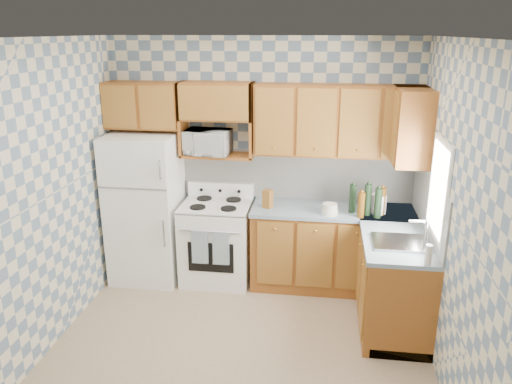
# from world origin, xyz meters

# --- Properties ---
(floor) EXTENTS (3.40, 3.40, 0.00)m
(floor) POSITION_xyz_m (0.00, 0.00, 0.00)
(floor) COLOR #90775C
(floor) RESTS_ON ground
(back_wall) EXTENTS (3.40, 0.02, 2.70)m
(back_wall) POSITION_xyz_m (0.00, 1.60, 1.35)
(back_wall) COLOR slate
(back_wall) RESTS_ON ground
(right_wall) EXTENTS (0.02, 3.20, 2.70)m
(right_wall) POSITION_xyz_m (1.70, 0.00, 1.35)
(right_wall) COLOR slate
(right_wall) RESTS_ON ground
(backsplash_back) EXTENTS (2.60, 0.02, 0.56)m
(backsplash_back) POSITION_xyz_m (0.40, 1.59, 1.20)
(backsplash_back) COLOR silver
(backsplash_back) RESTS_ON back_wall
(backsplash_right) EXTENTS (0.02, 1.60, 0.56)m
(backsplash_right) POSITION_xyz_m (1.69, 0.80, 1.20)
(backsplash_right) COLOR silver
(backsplash_right) RESTS_ON right_wall
(refrigerator) EXTENTS (0.75, 0.70, 1.68)m
(refrigerator) POSITION_xyz_m (-1.27, 1.25, 0.84)
(refrigerator) COLOR white
(refrigerator) RESTS_ON floor
(stove_body) EXTENTS (0.76, 0.65, 0.90)m
(stove_body) POSITION_xyz_m (-0.47, 1.28, 0.45)
(stove_body) COLOR white
(stove_body) RESTS_ON floor
(cooktop) EXTENTS (0.76, 0.65, 0.02)m
(cooktop) POSITION_xyz_m (-0.47, 1.28, 0.91)
(cooktop) COLOR silver
(cooktop) RESTS_ON stove_body
(backguard) EXTENTS (0.76, 0.08, 0.17)m
(backguard) POSITION_xyz_m (-0.47, 1.55, 1.00)
(backguard) COLOR white
(backguard) RESTS_ON cooktop
(dish_towel_left) EXTENTS (0.18, 0.02, 0.37)m
(dish_towel_left) POSITION_xyz_m (-0.58, 0.93, 0.54)
(dish_towel_left) COLOR navy
(dish_towel_left) RESTS_ON stove_body
(dish_towel_right) EXTENTS (0.18, 0.02, 0.37)m
(dish_towel_right) POSITION_xyz_m (-0.35, 0.93, 0.54)
(dish_towel_right) COLOR navy
(dish_towel_right) RESTS_ON stove_body
(base_cabinets_back) EXTENTS (1.75, 0.60, 0.88)m
(base_cabinets_back) POSITION_xyz_m (0.82, 1.30, 0.44)
(base_cabinets_back) COLOR brown
(base_cabinets_back) RESTS_ON floor
(base_cabinets_right) EXTENTS (0.60, 1.60, 0.88)m
(base_cabinets_right) POSITION_xyz_m (1.40, 0.80, 0.44)
(base_cabinets_right) COLOR brown
(base_cabinets_right) RESTS_ON floor
(countertop_back) EXTENTS (1.77, 0.63, 0.04)m
(countertop_back) POSITION_xyz_m (0.82, 1.30, 0.90)
(countertop_back) COLOR gray
(countertop_back) RESTS_ON base_cabinets_back
(countertop_right) EXTENTS (0.63, 1.60, 0.04)m
(countertop_right) POSITION_xyz_m (1.40, 0.80, 0.90)
(countertop_right) COLOR gray
(countertop_right) RESTS_ON base_cabinets_right
(upper_cabinets_back) EXTENTS (1.75, 0.33, 0.74)m
(upper_cabinets_back) POSITION_xyz_m (0.82, 1.44, 1.85)
(upper_cabinets_back) COLOR brown
(upper_cabinets_back) RESTS_ON back_wall
(upper_cabinets_fridge) EXTENTS (0.82, 0.33, 0.50)m
(upper_cabinets_fridge) POSITION_xyz_m (-1.29, 1.44, 1.97)
(upper_cabinets_fridge) COLOR brown
(upper_cabinets_fridge) RESTS_ON back_wall
(upper_cabinets_right) EXTENTS (0.33, 0.70, 0.74)m
(upper_cabinets_right) POSITION_xyz_m (1.53, 1.25, 1.85)
(upper_cabinets_right) COLOR brown
(upper_cabinets_right) RESTS_ON right_wall
(microwave_shelf) EXTENTS (0.80, 0.33, 0.03)m
(microwave_shelf) POSITION_xyz_m (-0.47, 1.44, 1.44)
(microwave_shelf) COLOR brown
(microwave_shelf) RESTS_ON back_wall
(microwave) EXTENTS (0.51, 0.37, 0.27)m
(microwave) POSITION_xyz_m (-0.57, 1.41, 1.58)
(microwave) COLOR white
(microwave) RESTS_ON microwave_shelf
(sink) EXTENTS (0.48, 0.40, 0.03)m
(sink) POSITION_xyz_m (1.40, 0.45, 0.93)
(sink) COLOR #B7B7BC
(sink) RESTS_ON countertop_right
(window) EXTENTS (0.02, 0.66, 0.86)m
(window) POSITION_xyz_m (1.69, 0.45, 1.45)
(window) COLOR white
(window) RESTS_ON right_wall
(bottle_0) EXTENTS (0.07, 0.07, 0.33)m
(bottle_0) POSITION_xyz_m (1.16, 1.15, 1.09)
(bottle_0) COLOR black
(bottle_0) RESTS_ON countertop_back
(bottle_1) EXTENTS (0.07, 0.07, 0.31)m
(bottle_1) POSITION_xyz_m (1.26, 1.09, 1.08)
(bottle_1) COLOR black
(bottle_1) RESTS_ON countertop_back
(bottle_2) EXTENTS (0.07, 0.07, 0.29)m
(bottle_2) POSITION_xyz_m (1.31, 1.19, 1.06)
(bottle_2) COLOR #56330D
(bottle_2) RESTS_ON countertop_back
(bottle_3) EXTENTS (0.07, 0.07, 0.27)m
(bottle_3) POSITION_xyz_m (1.09, 1.07, 1.05)
(bottle_3) COLOR #56330D
(bottle_3) RESTS_ON countertop_back
(bottle_4) EXTENTS (0.07, 0.07, 0.30)m
(bottle_4) POSITION_xyz_m (1.01, 1.21, 1.07)
(bottle_4) COLOR black
(bottle_4) RESTS_ON countertop_back
(knife_block) EXTENTS (0.12, 0.12, 0.20)m
(knife_block) POSITION_xyz_m (0.11, 1.23, 1.02)
(knife_block) COLOR brown
(knife_block) RESTS_ON countertop_back
(electric_kettle) EXTENTS (0.16, 0.16, 0.20)m
(electric_kettle) POSITION_xyz_m (1.28, 1.22, 1.02)
(electric_kettle) COLOR white
(electric_kettle) RESTS_ON countertop_back
(food_containers) EXTENTS (0.17, 0.17, 0.11)m
(food_containers) POSITION_xyz_m (0.78, 1.12, 0.98)
(food_containers) COLOR beige
(food_containers) RESTS_ON countertop_back
(soap_bottle) EXTENTS (0.06, 0.06, 0.17)m
(soap_bottle) POSITION_xyz_m (1.57, 0.05, 1.01)
(soap_bottle) COLOR beige
(soap_bottle) RESTS_ON countertop_right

